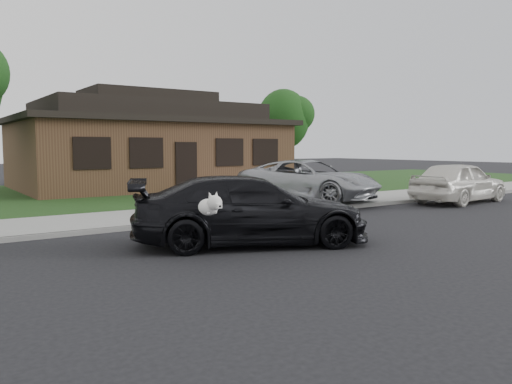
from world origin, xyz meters
TOP-DOWN VIEW (x-y plane):
  - ground at (0.00, 0.00)m, footprint 120.00×120.00m
  - sidewalk at (0.00, 5.00)m, footprint 60.00×3.00m
  - curb at (0.00, 3.50)m, footprint 60.00×0.12m
  - lawn at (0.00, 13.00)m, footprint 60.00×13.00m
  - driveway at (6.00, 10.00)m, footprint 4.50×13.00m
  - sedan at (0.15, 0.32)m, footprint 5.42×3.85m
  - minivan at (6.16, 5.45)m, footprint 4.03×5.77m
  - white_compact at (10.98, 2.51)m, footprint 4.66×2.22m
  - recycling_bin at (2.10, 4.36)m, footprint 0.75×0.75m
  - house at (4.00, 15.00)m, footprint 12.60×8.60m
  - tree_1 at (12.14, 14.40)m, footprint 3.15×3.00m

SIDE VIEW (x-z plane):
  - ground at x=0.00m, z-range 0.00..0.00m
  - sidewalk at x=0.00m, z-range 0.00..0.12m
  - curb at x=0.00m, z-range 0.00..0.12m
  - lawn at x=0.00m, z-range 0.00..0.13m
  - driveway at x=6.00m, z-range 0.00..0.14m
  - recycling_bin at x=2.10m, z-range 0.13..1.16m
  - sedan at x=0.15m, z-range 0.00..1.46m
  - white_compact at x=10.98m, z-range 0.00..1.54m
  - minivan at x=6.16m, z-range 0.14..1.60m
  - house at x=4.00m, z-range -0.19..4.46m
  - tree_1 at x=12.14m, z-range 1.09..6.34m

